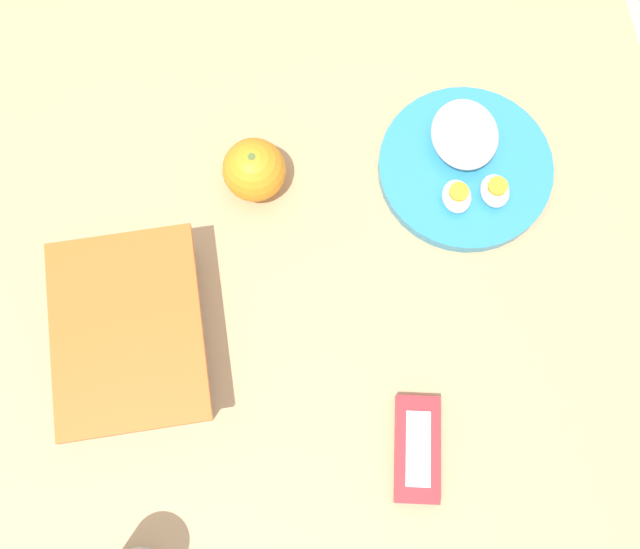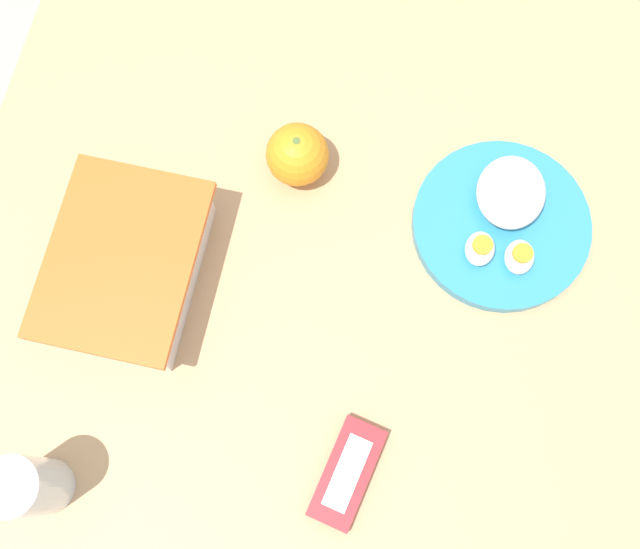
{
  "view_description": "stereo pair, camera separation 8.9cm",
  "coord_description": "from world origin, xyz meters",
  "px_view_note": "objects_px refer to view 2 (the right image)",
  "views": [
    {
      "loc": [
        -0.3,
        0.04,
        1.6
      ],
      "look_at": [
        -0.06,
        0.01,
        0.75
      ],
      "focal_mm": 42.0,
      "sensor_mm": 36.0,
      "label": 1
    },
    {
      "loc": [
        -0.3,
        -0.04,
        1.6
      ],
      "look_at": [
        -0.06,
        0.01,
        0.75
      ],
      "focal_mm": 42.0,
      "sensor_mm": 36.0,
      "label": 2
    }
  ],
  "objects_px": {
    "drinking_glass": "(29,487)",
    "rice_plate": "(504,218)",
    "candy_bar": "(347,473)",
    "orange_fruit": "(297,155)",
    "food_container": "(128,268)"
  },
  "relations": [
    {
      "from": "drinking_glass",
      "to": "rice_plate",
      "type": "bearing_deg",
      "value": -46.84
    },
    {
      "from": "rice_plate",
      "to": "candy_bar",
      "type": "distance_m",
      "value": 0.36
    },
    {
      "from": "drinking_glass",
      "to": "orange_fruit",
      "type": "bearing_deg",
      "value": -23.2
    },
    {
      "from": "rice_plate",
      "to": "drinking_glass",
      "type": "height_order",
      "value": "drinking_glass"
    },
    {
      "from": "orange_fruit",
      "to": "candy_bar",
      "type": "xyz_separation_m",
      "value": [
        -0.36,
        -0.14,
        -0.03
      ]
    },
    {
      "from": "food_container",
      "to": "rice_plate",
      "type": "relative_size",
      "value": 1.02
    },
    {
      "from": "food_container",
      "to": "candy_bar",
      "type": "bearing_deg",
      "value": -119.86
    },
    {
      "from": "food_container",
      "to": "orange_fruit",
      "type": "bearing_deg",
      "value": -41.91
    },
    {
      "from": "food_container",
      "to": "orange_fruit",
      "type": "height_order",
      "value": "orange_fruit"
    },
    {
      "from": "food_container",
      "to": "rice_plate",
      "type": "height_order",
      "value": "food_container"
    },
    {
      "from": "orange_fruit",
      "to": "drinking_glass",
      "type": "xyz_separation_m",
      "value": [
        -0.45,
        0.19,
        0.02
      ]
    },
    {
      "from": "orange_fruit",
      "to": "rice_plate",
      "type": "xyz_separation_m",
      "value": [
        -0.02,
        -0.26,
        -0.02
      ]
    },
    {
      "from": "orange_fruit",
      "to": "candy_bar",
      "type": "distance_m",
      "value": 0.39
    },
    {
      "from": "rice_plate",
      "to": "candy_bar",
      "type": "xyz_separation_m",
      "value": [
        -0.34,
        0.13,
        -0.01
      ]
    },
    {
      "from": "rice_plate",
      "to": "candy_bar",
      "type": "height_order",
      "value": "rice_plate"
    }
  ]
}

